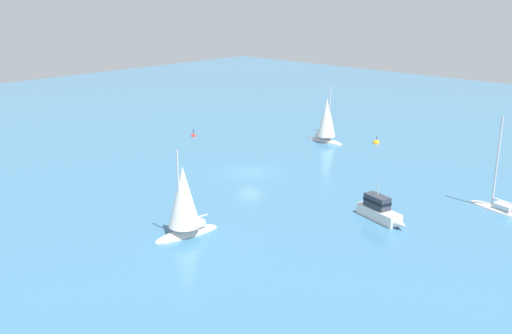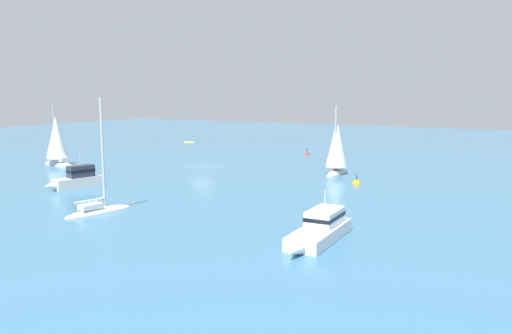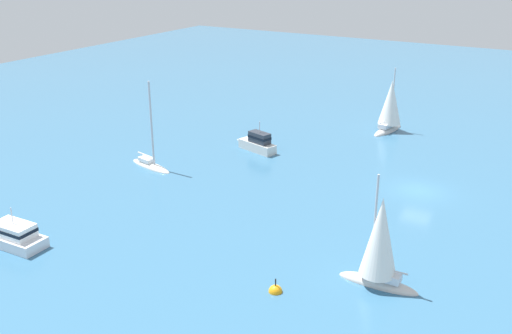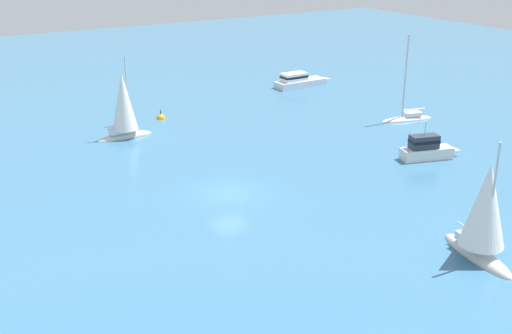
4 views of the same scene
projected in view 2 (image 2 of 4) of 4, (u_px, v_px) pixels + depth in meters
The scene contains 9 objects.
ground_plane at pixel (202, 166), 62.26m from camera, with size 160.00×160.00×0.00m, color teal.
sailboat at pixel (98, 209), 38.40m from camera, with size 5.49×2.41×8.68m.
sloop at pixel (57, 144), 62.51m from camera, with size 2.93×5.77×7.62m.
launch at pixel (320, 229), 31.33m from camera, with size 7.73×2.16×2.88m.
dinghy at pixel (189, 142), 90.55m from camera, with size 1.45×1.97×0.31m.
sloop_1 at pixel (337, 149), 55.89m from camera, with size 5.09×2.33×7.71m.
launch_1 at pixel (76, 179), 48.13m from camera, with size 5.39×2.57×3.19m.
channel_buoy at pixel (307, 154), 73.56m from camera, with size 0.65×0.65×1.23m.
mooring_buoy at pixel (357, 184), 50.05m from camera, with size 0.85×0.85×1.31m.
Camera 2 is at (-50.97, -35.23, 8.79)m, focal length 37.11 mm.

